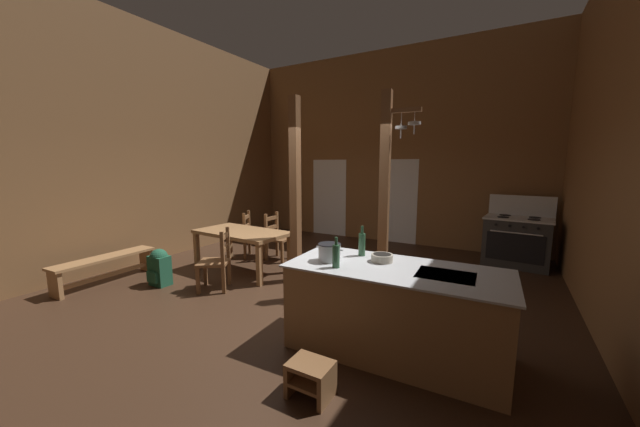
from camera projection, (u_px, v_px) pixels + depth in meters
name	position (u px, v px, depth m)	size (l,w,h in m)	color
ground_plane	(296.00, 299.00, 4.88)	(7.92, 8.92, 0.10)	#382316
wall_back	(388.00, 148.00, 8.08)	(7.92, 0.14, 4.63)	brown
wall_left	(137.00, 144.00, 6.30)	(0.14, 8.92, 4.63)	brown
glazed_door_back_left	(329.00, 198.00, 8.99)	(1.00, 0.01, 2.05)	white
glazed_panel_back_right	(400.00, 202.00, 8.04)	(0.84, 0.01, 2.05)	white
kitchen_island	(394.00, 310.00, 3.35)	(2.19, 1.03, 0.91)	#9E7044
stove_range	(517.00, 241.00, 6.29)	(1.22, 0.92, 1.32)	#2F2F2F
support_post_with_pot_rack	(386.00, 188.00, 4.88)	(0.57, 0.22, 2.98)	brown
support_post_center	(295.00, 192.00, 5.30)	(0.14, 0.14, 2.98)	brown
step_stool	(310.00, 376.00, 2.74)	(0.36, 0.28, 0.30)	brown
dining_table	(242.00, 236.00, 5.93)	(1.76, 1.01, 0.74)	#9E7044
ladderback_chair_near_window	(277.00, 237.00, 6.69)	(0.46, 0.46, 0.95)	brown
ladderback_chair_by_post	(217.00, 261.00, 5.07)	(0.61, 0.61, 0.95)	brown
ladderback_chair_at_table_end	(253.00, 235.00, 6.89)	(0.59, 0.59, 0.95)	brown
bench_along_left_wall	(105.00, 264.00, 5.37)	(0.42, 1.56, 0.44)	#9E7044
backpack	(159.00, 266.00, 5.26)	(0.32, 0.31, 0.60)	#1E5138
stockpot_on_counter	(330.00, 252.00, 3.50)	(0.32, 0.25, 0.19)	silver
mixing_bowl_on_counter	(382.00, 258.00, 3.48)	(0.23, 0.23, 0.08)	#B2A893
bottle_tall_on_counter	(362.00, 244.00, 3.70)	(0.08, 0.08, 0.34)	#2D5638
bottle_short_on_counter	(336.00, 256.00, 3.27)	(0.07, 0.07, 0.31)	#2D5638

